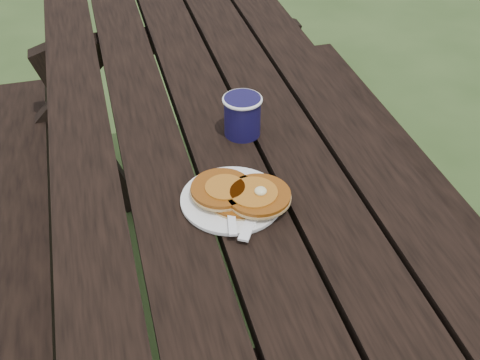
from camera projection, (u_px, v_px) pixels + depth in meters
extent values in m
plane|color=#2C401B|center=(220.00, 327.00, 1.87)|extent=(60.00, 60.00, 0.00)
cube|color=black|center=(214.00, 132.00, 1.41)|extent=(0.75, 1.80, 0.04)
cube|color=black|center=(406.00, 191.00, 1.71)|extent=(0.25, 1.80, 0.04)
cylinder|color=white|center=(232.00, 200.00, 1.18)|extent=(0.24, 0.24, 0.01)
cylinder|color=#8C460F|center=(239.00, 197.00, 1.17)|extent=(0.12, 0.12, 0.01)
cylinder|color=#8C460F|center=(221.00, 189.00, 1.18)|extent=(0.12, 0.12, 0.01)
cylinder|color=#8C460F|center=(259.00, 196.00, 1.16)|extent=(0.12, 0.12, 0.01)
cylinder|color=#985615|center=(254.00, 192.00, 1.16)|extent=(0.09, 0.09, 0.00)
ellipsoid|color=#F4E59E|center=(261.00, 191.00, 1.15)|extent=(0.02, 0.02, 0.01)
cube|color=white|center=(256.00, 209.00, 1.15)|extent=(0.11, 0.16, 0.00)
cylinder|color=#120F39|center=(242.00, 116.00, 1.35)|extent=(0.08, 0.08, 0.09)
torus|color=white|center=(242.00, 99.00, 1.32)|extent=(0.09, 0.09, 0.01)
cylinder|color=black|center=(242.00, 100.00, 1.32)|extent=(0.07, 0.07, 0.01)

